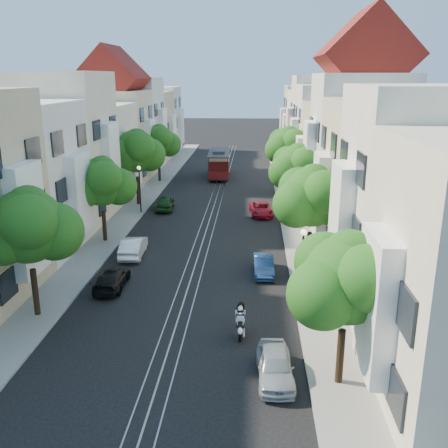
% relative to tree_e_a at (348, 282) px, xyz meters
% --- Properties ---
extents(ground, '(200.00, 200.00, 0.00)m').
position_rel_tree_e_a_xyz_m(ground, '(-7.26, 31.02, -4.40)').
color(ground, black).
rests_on(ground, ground).
extents(sidewalk_east, '(2.50, 80.00, 0.12)m').
position_rel_tree_e_a_xyz_m(sidewalk_east, '(-0.01, 31.02, -4.34)').
color(sidewalk_east, gray).
rests_on(sidewalk_east, ground).
extents(sidewalk_west, '(2.50, 80.00, 0.12)m').
position_rel_tree_e_a_xyz_m(sidewalk_west, '(-14.51, 31.02, -4.34)').
color(sidewalk_west, gray).
rests_on(sidewalk_west, ground).
extents(rail_left, '(0.06, 80.00, 0.02)m').
position_rel_tree_e_a_xyz_m(rail_left, '(-7.81, 31.02, -4.39)').
color(rail_left, gray).
rests_on(rail_left, ground).
extents(rail_slot, '(0.06, 80.00, 0.02)m').
position_rel_tree_e_a_xyz_m(rail_slot, '(-7.26, 31.02, -4.39)').
color(rail_slot, gray).
rests_on(rail_slot, ground).
extents(rail_right, '(0.06, 80.00, 0.02)m').
position_rel_tree_e_a_xyz_m(rail_right, '(-6.71, 31.02, -4.39)').
color(rail_right, gray).
rests_on(rail_right, ground).
extents(lane_line, '(0.08, 80.00, 0.01)m').
position_rel_tree_e_a_xyz_m(lane_line, '(-7.26, 31.02, -4.40)').
color(lane_line, tan).
rests_on(lane_line, ground).
extents(townhouses_east, '(7.75, 72.00, 12.00)m').
position_rel_tree_e_a_xyz_m(townhouses_east, '(4.61, 30.94, 0.79)').
color(townhouses_east, beige).
rests_on(townhouses_east, ground).
extents(townhouses_west, '(7.75, 72.00, 11.76)m').
position_rel_tree_e_a_xyz_m(townhouses_west, '(-19.13, 30.94, 0.68)').
color(townhouses_west, silver).
rests_on(townhouses_west, ground).
extents(tree_e_a, '(4.72, 3.87, 6.27)m').
position_rel_tree_e_a_xyz_m(tree_e_a, '(0.00, 0.00, 0.00)').
color(tree_e_a, black).
rests_on(tree_e_a, ground).
extents(tree_e_b, '(4.93, 4.08, 6.68)m').
position_rel_tree_e_a_xyz_m(tree_e_b, '(0.00, 12.00, 0.34)').
color(tree_e_b, black).
rests_on(tree_e_b, ground).
extents(tree_e_c, '(4.84, 3.99, 6.52)m').
position_rel_tree_e_a_xyz_m(tree_e_c, '(0.00, 23.00, 0.20)').
color(tree_e_c, black).
rests_on(tree_e_c, ground).
extents(tree_e_d, '(5.01, 4.16, 6.85)m').
position_rel_tree_e_a_xyz_m(tree_e_d, '(0.00, 34.00, 0.47)').
color(tree_e_d, black).
rests_on(tree_e_d, ground).
extents(tree_w_a, '(4.93, 4.08, 6.68)m').
position_rel_tree_e_a_xyz_m(tree_w_a, '(-14.40, 5.00, 0.34)').
color(tree_w_a, black).
rests_on(tree_w_a, ground).
extents(tree_w_b, '(4.72, 3.87, 6.27)m').
position_rel_tree_e_a_xyz_m(tree_w_b, '(-14.40, 17.00, 0.00)').
color(tree_w_b, black).
rests_on(tree_w_b, ground).
extents(tree_w_c, '(5.13, 4.28, 7.09)m').
position_rel_tree_e_a_xyz_m(tree_w_c, '(-14.40, 28.00, 0.67)').
color(tree_w_c, black).
rests_on(tree_w_c, ground).
extents(tree_w_d, '(4.84, 3.99, 6.52)m').
position_rel_tree_e_a_xyz_m(tree_w_d, '(-14.40, 39.00, 0.20)').
color(tree_w_d, black).
rests_on(tree_w_d, ground).
extents(lamp_east, '(0.32, 0.32, 4.16)m').
position_rel_tree_e_a_xyz_m(lamp_east, '(-0.96, 7.02, -1.55)').
color(lamp_east, black).
rests_on(lamp_east, ground).
extents(lamp_west, '(0.32, 0.32, 4.16)m').
position_rel_tree_e_a_xyz_m(lamp_west, '(-13.56, 25.02, -1.55)').
color(lamp_west, black).
rests_on(lamp_west, ground).
extents(sportbike_rider, '(0.48, 1.97, 1.43)m').
position_rel_tree_e_a_xyz_m(sportbike_rider, '(-4.08, 3.72, -3.59)').
color(sportbike_rider, black).
rests_on(sportbike_rider, ground).
extents(cable_car, '(2.80, 8.09, 3.08)m').
position_rel_tree_e_a_xyz_m(cable_car, '(-7.76, 42.43, -2.58)').
color(cable_car, black).
rests_on(cable_car, ground).
extents(parked_car_e_near, '(1.58, 3.63, 1.22)m').
position_rel_tree_e_a_xyz_m(parked_car_e_near, '(-2.58, 0.22, -3.79)').
color(parked_car_e_near, '#A3AAAF').
rests_on(parked_car_e_near, ground).
extents(parked_car_e_mid, '(1.31, 3.44, 1.12)m').
position_rel_tree_e_a_xyz_m(parked_car_e_mid, '(-2.86, 11.44, -3.84)').
color(parked_car_e_mid, '#0D2044').
rests_on(parked_car_e_mid, ground).
extents(parked_car_e_far, '(2.19, 4.09, 1.09)m').
position_rel_tree_e_a_xyz_m(parked_car_e_far, '(-2.86, 25.10, -3.85)').
color(parked_car_e_far, maroon).
rests_on(parked_car_e_far, ground).
extents(parked_car_w_near, '(1.68, 3.93, 1.13)m').
position_rel_tree_e_a_xyz_m(parked_car_w_near, '(-11.66, 8.77, -3.83)').
color(parked_car_w_near, black).
rests_on(parked_car_w_near, ground).
extents(parked_car_w_mid, '(1.61, 4.04, 1.31)m').
position_rel_tree_e_a_xyz_m(parked_car_w_mid, '(-11.66, 14.17, -3.74)').
color(parked_car_w_mid, silver).
rests_on(parked_car_w_mid, ground).
extents(parked_car_w_far, '(1.91, 4.05, 1.34)m').
position_rel_tree_e_a_xyz_m(parked_car_w_far, '(-11.66, 26.51, -3.73)').
color(parked_car_w_far, '#163717').
rests_on(parked_car_w_far, ground).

